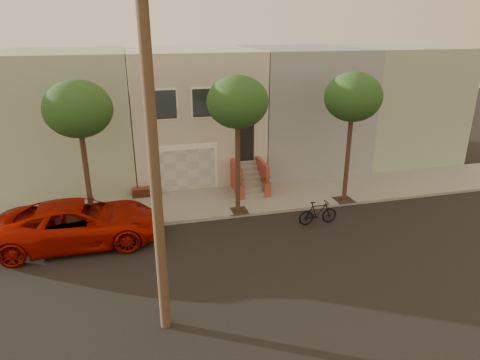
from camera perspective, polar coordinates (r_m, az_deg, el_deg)
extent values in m
plane|color=black|center=(16.43, -0.36, -10.53)|extent=(90.00, 90.00, 0.00)
cube|color=gray|center=(21.07, -3.90, -3.10)|extent=(40.00, 3.70, 0.15)
cube|color=#B8AF9D|center=(25.58, -6.56, 9.39)|extent=(7.00, 8.00, 7.00)
cube|color=#98A988|center=(25.58, -21.96, 8.07)|extent=(6.50, 8.00, 7.00)
cube|color=gray|center=(27.33, 7.91, 10.03)|extent=(6.50, 8.00, 7.00)
cube|color=#98A988|center=(30.36, 19.54, 10.09)|extent=(6.50, 8.00, 7.00)
cube|color=white|center=(22.21, -7.16, 1.68)|extent=(3.20, 0.12, 2.50)
cube|color=beige|center=(22.18, -7.13, 1.39)|extent=(2.90, 0.06, 2.20)
cube|color=gray|center=(20.91, -6.33, -3.12)|extent=(3.20, 3.70, 0.02)
cube|color=brown|center=(22.12, -12.59, -1.58)|extent=(1.40, 0.45, 0.44)
cube|color=black|center=(22.39, 0.64, 5.08)|extent=(1.00, 0.06, 2.00)
cube|color=#3F4751|center=(21.25, -9.98, 10.03)|extent=(1.00, 0.06, 1.40)
cube|color=white|center=(21.27, -9.98, 10.04)|extent=(1.15, 0.05, 1.55)
cube|color=#3F4751|center=(21.46, -5.11, 10.35)|extent=(1.00, 0.06, 1.40)
cube|color=white|center=(21.48, -5.12, 10.36)|extent=(1.15, 0.05, 1.55)
cube|color=#3F4751|center=(21.82, -0.37, 10.59)|extent=(1.00, 0.06, 1.40)
cube|color=white|center=(21.84, -0.38, 10.60)|extent=(1.15, 0.05, 1.55)
cube|color=gray|center=(21.50, 1.85, -2.07)|extent=(1.20, 0.28, 0.20)
cube|color=gray|center=(21.67, 1.65, -1.31)|extent=(1.20, 0.28, 0.20)
cube|color=gray|center=(21.85, 1.45, -0.56)|extent=(1.20, 0.28, 0.20)
cube|color=gray|center=(22.03, 1.26, 0.18)|extent=(1.20, 0.28, 0.20)
cube|color=gray|center=(22.22, 1.07, 0.90)|extent=(1.20, 0.28, 0.20)
cube|color=gray|center=(22.41, 0.88, 1.61)|extent=(1.20, 0.28, 0.20)
cube|color=gray|center=(22.60, 0.70, 2.31)|extent=(1.20, 0.28, 0.20)
cube|color=#963C31|center=(21.83, -0.51, 0.27)|extent=(0.18, 1.96, 1.60)
cube|color=#963C31|center=(22.19, 3.00, 0.57)|extent=(0.18, 1.96, 1.60)
cube|color=#963C31|center=(21.20, 0.07, -1.66)|extent=(0.35, 0.35, 0.70)
imported|color=#194819|center=(20.99, 0.07, -0.21)|extent=(0.40, 0.35, 0.45)
cube|color=#963C31|center=(21.56, 3.67, -1.32)|extent=(0.35, 0.35, 0.70)
imported|color=#194819|center=(21.36, 3.71, 0.12)|extent=(0.41, 0.35, 0.45)
cube|color=#2D2116|center=(19.55, -19.20, -5.94)|extent=(0.90, 0.90, 0.02)
cylinder|color=#362318|center=(18.77, -19.93, -0.18)|extent=(0.22, 0.22, 4.20)
ellipsoid|color=#194819|center=(18.00, -21.09, 8.96)|extent=(2.70, 2.57, 2.29)
cube|color=#2D2116|center=(19.94, -0.29, -4.21)|extent=(0.90, 0.90, 0.02)
cylinder|color=#362318|center=(19.16, -0.30, 1.50)|extent=(0.22, 0.22, 4.20)
ellipsoid|color=#194819|center=(18.41, -0.32, 10.52)|extent=(2.70, 2.57, 2.29)
cube|color=#2D2116|center=(21.82, 13.87, -2.61)|extent=(0.90, 0.90, 0.02)
cylinder|color=#362318|center=(21.12, 14.34, 2.64)|extent=(0.22, 0.22, 4.20)
ellipsoid|color=#194819|center=(20.44, 15.09, 10.82)|extent=(2.70, 2.57, 2.29)
cylinder|color=#483521|center=(11.05, -11.56, 1.86)|extent=(0.30, 0.30, 10.00)
imported|color=#A30D00|center=(18.28, -20.95, -5.46)|extent=(6.45, 3.00, 1.79)
imported|color=black|center=(19.14, 10.52, -4.37)|extent=(1.83, 0.53, 1.10)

